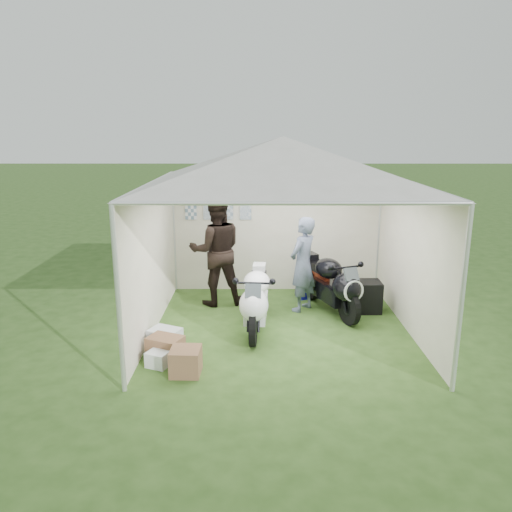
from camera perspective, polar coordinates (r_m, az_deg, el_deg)
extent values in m
plane|color=#2B4918|center=(8.12, 2.83, -8.16)|extent=(80.00, 80.00, 0.00)
cylinder|color=silver|center=(6.05, -15.47, -5.03)|extent=(0.06, 0.06, 2.30)
cylinder|color=silver|center=(6.30, 22.43, -4.84)|extent=(0.06, 0.06, 2.30)
cylinder|color=silver|center=(9.82, -9.39, 2.66)|extent=(0.06, 0.06, 2.30)
cylinder|color=silver|center=(9.98, 13.93, 2.61)|extent=(0.06, 0.06, 2.30)
cube|color=silver|center=(9.70, 2.36, 2.69)|extent=(4.00, 0.02, 2.30)
cube|color=silver|center=(7.91, -11.70, -0.27)|extent=(0.02, 4.00, 2.30)
cube|color=silver|center=(8.10, 17.21, -0.27)|extent=(0.02, 4.00, 2.30)
pyramid|color=silver|center=(7.52, 3.08, 10.86)|extent=(5.66, 5.66, 0.70)
cube|color=#99A5B7|center=(9.64, -7.51, 6.72)|extent=(0.22, 0.02, 0.28)
cube|color=#99A5B7|center=(9.60, -5.42, 6.75)|extent=(0.22, 0.02, 0.28)
cube|color=#99A5B7|center=(9.57, -3.32, 6.77)|extent=(0.22, 0.01, 0.28)
cube|color=#99A5B7|center=(9.56, -1.21, 6.78)|extent=(0.22, 0.01, 0.28)
cube|color=#99A5B7|center=(9.68, -7.45, 4.96)|extent=(0.22, 0.02, 0.28)
cube|color=#99A5B7|center=(9.64, -5.38, 4.98)|extent=(0.22, 0.01, 0.28)
cube|color=#99A5B7|center=(9.61, -3.30, 5.00)|extent=(0.22, 0.02, 0.28)
cube|color=#99A5B7|center=(9.60, -1.20, 5.00)|extent=(0.22, 0.01, 0.28)
cylinder|color=#D8590C|center=(9.55, 3.63, 7.35)|extent=(3.20, 0.02, 0.02)
cylinder|color=black|center=(7.37, -0.31, -8.11)|extent=(0.13, 0.58, 0.58)
cylinder|color=black|center=(8.63, 0.35, -4.71)|extent=(0.18, 0.59, 0.58)
cube|color=white|center=(7.92, 0.02, -5.88)|extent=(0.39, 0.94, 0.29)
ellipsoid|color=white|center=(7.35, -0.26, -5.61)|extent=(0.47, 0.61, 0.48)
ellipsoid|color=white|center=(7.89, 0.07, -3.01)|extent=(0.46, 0.62, 0.34)
cube|color=black|center=(8.27, 0.25, -2.60)|extent=(0.29, 0.59, 0.13)
cube|color=white|center=(8.56, 0.38, -1.49)|extent=(0.23, 0.30, 0.17)
cube|color=black|center=(8.23, 0.20, -3.89)|extent=(0.13, 0.54, 0.10)
cube|color=#3F474C|center=(7.15, -0.33, -4.03)|extent=(0.24, 0.15, 0.20)
cylinder|color=black|center=(8.27, 10.59, -5.80)|extent=(0.30, 0.58, 0.58)
cylinder|color=black|center=(9.39, 6.34, -3.18)|extent=(0.34, 0.60, 0.58)
cube|color=black|center=(8.76, 8.50, -4.02)|extent=(0.63, 0.98, 0.29)
ellipsoid|color=black|center=(8.24, 10.34, -3.55)|extent=(0.62, 0.70, 0.49)
ellipsoid|color=black|center=(8.73, 8.28, -1.40)|extent=(0.61, 0.71, 0.34)
cube|color=black|center=(9.07, 7.10, -1.14)|extent=(0.44, 0.64, 0.14)
cube|color=black|center=(9.33, 6.21, -0.19)|extent=(0.30, 0.35, 0.18)
cube|color=maroon|center=(9.03, 7.35, -2.30)|extent=(0.28, 0.54, 0.10)
cube|color=#3F474C|center=(8.08, 10.84, -2.07)|extent=(0.27, 0.21, 0.21)
cylinder|color=white|center=(8.07, 11.12, -3.98)|extent=(0.34, 0.14, 0.35)
cube|color=#1C1BCE|center=(9.52, 6.05, -3.79)|extent=(0.48, 0.39, 0.31)
imported|color=black|center=(8.93, -4.57, 0.64)|extent=(1.10, 0.93, 2.00)
imported|color=slate|center=(8.66, 5.36, -0.96)|extent=(0.68, 0.72, 1.66)
cube|color=black|center=(8.92, 12.31, -4.53)|extent=(0.54, 0.44, 0.54)
cube|color=silver|center=(7.47, -10.36, -9.25)|extent=(0.53, 0.48, 0.29)
cube|color=brown|center=(6.68, -8.04, -11.83)|extent=(0.40, 0.40, 0.35)
cube|color=silver|center=(6.95, -11.12, -11.49)|extent=(0.35, 0.33, 0.21)
cube|color=brown|center=(7.16, -10.31, -10.23)|extent=(0.56, 0.49, 0.31)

